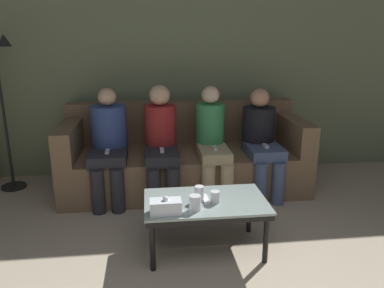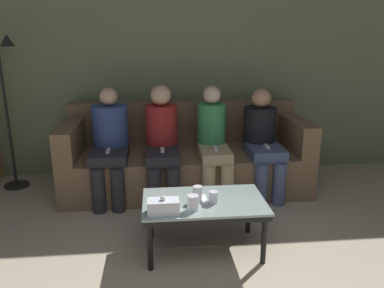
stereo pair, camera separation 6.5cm
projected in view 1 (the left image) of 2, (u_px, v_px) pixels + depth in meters
name	position (u px, v px, depth m)	size (l,w,h in m)	color
wall_back	(179.00, 63.00, 4.33)	(12.00, 0.06, 2.60)	#707F5B
couch	(185.00, 158.00, 4.09)	(2.53, 0.96, 0.90)	brown
coffee_table	(206.00, 206.00, 2.83)	(0.92, 0.56, 0.42)	#8C9E99
cup_near_left	(215.00, 197.00, 2.77)	(0.07, 0.07, 0.09)	silver
cup_near_right	(199.00, 194.00, 2.78)	(0.07, 0.07, 0.12)	silver
cup_far_center	(195.00, 203.00, 2.65)	(0.08, 0.08, 0.11)	silver
tissue_box	(166.00, 207.00, 2.59)	(0.22, 0.12, 0.13)	silver
game_remote	(206.00, 199.00, 2.81)	(0.04, 0.15, 0.02)	white
standing_lamp	(3.00, 97.00, 3.85)	(0.31, 0.26, 1.63)	black
seated_person_left_end	(109.00, 141.00, 3.71)	(0.36, 0.69, 1.12)	#28282D
seated_person_mid_left	(161.00, 140.00, 3.75)	(0.32, 0.72, 1.14)	#28282D
seated_person_mid_right	(212.00, 140.00, 3.81)	(0.31, 0.68, 1.12)	tan
seated_person_right_end	(261.00, 138.00, 3.89)	(0.34, 0.69, 1.09)	#47567A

